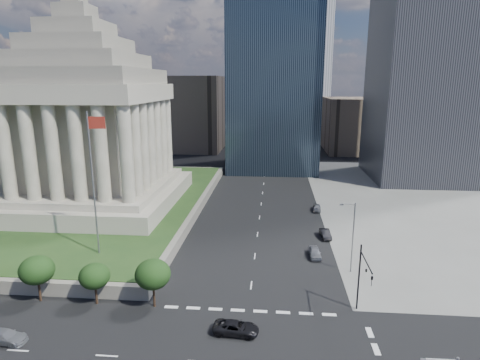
# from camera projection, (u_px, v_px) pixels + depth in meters

# --- Properties ---
(ground) EXTENTS (500.00, 500.00, 0.00)m
(ground) POSITION_uv_depth(u_px,v_px,m) (266.00, 164.00, 129.30)
(ground) COLOR black
(ground) RESTS_ON ground
(sidewalk_ne) EXTENTS (68.00, 90.00, 0.03)m
(sidewalk_ne) POSITION_uv_depth(u_px,v_px,m) (474.00, 204.00, 86.67)
(sidewalk_ne) COLOR slate
(sidewalk_ne) RESTS_ON ground
(plaza_terrace) EXTENTS (66.00, 70.00, 1.80)m
(plaza_terrace) POSITION_uv_depth(u_px,v_px,m) (47.00, 203.00, 84.49)
(plaza_terrace) COLOR #6A675B
(plaza_terrace) RESTS_ON ground
(plaza_lawn) EXTENTS (64.00, 68.00, 0.10)m
(plaza_lawn) POSITION_uv_depth(u_px,v_px,m) (47.00, 198.00, 84.27)
(plaza_lawn) COLOR #213D19
(plaza_lawn) RESTS_ON plaza_terrace
(war_memorial) EXTENTS (34.00, 34.00, 39.00)m
(war_memorial) POSITION_uv_depth(u_px,v_px,m) (84.00, 105.00, 76.80)
(war_memorial) COLOR gray
(war_memorial) RESTS_ON plaza_lawn
(flagpole) EXTENTS (2.52, 0.24, 20.00)m
(flagpole) POSITION_uv_depth(u_px,v_px,m) (94.00, 176.00, 54.48)
(flagpole) COLOR slate
(flagpole) RESTS_ON plaza_lawn
(midrise_glass) EXTENTS (26.00, 26.00, 60.00)m
(midrise_glass) POSITION_uv_depth(u_px,v_px,m) (274.00, 67.00, 117.22)
(midrise_glass) COLOR black
(midrise_glass) RESTS_ON ground
(building_filler_ne) EXTENTS (20.00, 30.00, 20.00)m
(building_filler_ne) POSITION_uv_depth(u_px,v_px,m) (352.00, 125.00, 153.27)
(building_filler_ne) COLOR brown
(building_filler_ne) RESTS_ON ground
(building_filler_nw) EXTENTS (24.00, 30.00, 28.00)m
(building_filler_nw) POSITION_uv_depth(u_px,v_px,m) (192.00, 113.00, 157.59)
(building_filler_nw) COLOR brown
(building_filler_nw) RESTS_ON ground
(traffic_signal_ne) EXTENTS (0.30, 5.74, 8.00)m
(traffic_signal_ne) POSITION_uv_depth(u_px,v_px,m) (363.00, 275.00, 43.45)
(traffic_signal_ne) COLOR black
(traffic_signal_ne) RESTS_ON ground
(street_lamp_north) EXTENTS (2.13, 0.22, 10.00)m
(street_lamp_north) POSITION_uv_depth(u_px,v_px,m) (352.00, 233.00, 54.22)
(street_lamp_north) COLOR slate
(street_lamp_north) RESTS_ON ground
(pickup_truck) EXTENTS (2.59, 4.95, 1.33)m
(pickup_truck) POSITION_uv_depth(u_px,v_px,m) (236.00, 328.00, 41.71)
(pickup_truck) COLOR black
(pickup_truck) RESTS_ON ground
(suv_grey) EXTENTS (2.18, 4.67, 1.32)m
(suv_grey) POSITION_uv_depth(u_px,v_px,m) (5.00, 337.00, 40.28)
(suv_grey) COLOR slate
(suv_grey) RESTS_ON ground
(parked_sedan_near) EXTENTS (4.25, 1.81, 1.43)m
(parked_sedan_near) POSITION_uv_depth(u_px,v_px,m) (315.00, 252.00, 60.16)
(parked_sedan_near) COLOR gray
(parked_sedan_near) RESTS_ON ground
(parked_sedan_mid) EXTENTS (4.24, 1.80, 1.36)m
(parked_sedan_mid) POSITION_uv_depth(u_px,v_px,m) (325.00, 234.00, 67.64)
(parked_sedan_mid) COLOR black
(parked_sedan_mid) RESTS_ON ground
(parked_sedan_far) EXTENTS (1.86, 3.98, 1.32)m
(parked_sedan_far) POSITION_uv_depth(u_px,v_px,m) (317.00, 208.00, 81.80)
(parked_sedan_far) COLOR #5B5D63
(parked_sedan_far) RESTS_ON ground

